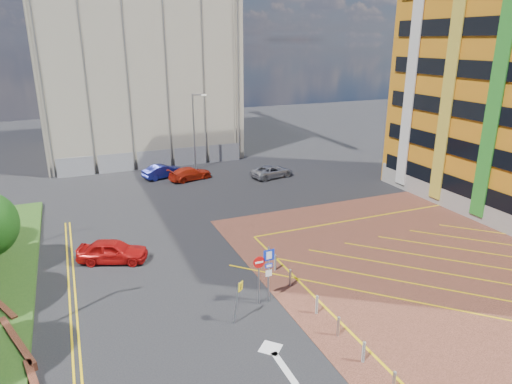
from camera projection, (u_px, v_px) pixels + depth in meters
ground at (267, 313)px, 23.29m from camera, size 140.00×140.00×0.00m
forecourt at (472, 264)px, 28.41m from camera, size 26.00×26.00×0.02m
retaining_wall at (12, 343)px, 20.66m from camera, size 6.06×20.33×0.40m
lamp_back at (195, 129)px, 47.90m from camera, size 1.53×0.16×8.00m
sign_cluster at (265, 270)px, 23.64m from camera, size 1.17×0.12×3.20m
warning_sign at (238, 297)px, 22.08m from camera, size 0.60×0.39×2.25m
bollard_row at (324, 313)px, 22.52m from camera, size 0.14×11.14×0.90m
construction_building at (133, 60)px, 54.80m from camera, size 21.20×19.20×22.00m
construction_fence at (164, 159)px, 49.59m from camera, size 21.60×0.06×2.00m
car_red_left at (113, 251)px, 28.50m from camera, size 4.61×3.20×1.46m
car_blue_back at (163, 171)px, 45.98m from camera, size 4.35×2.55×1.35m
car_red_back at (190, 173)px, 45.35m from camera, size 4.68×2.80×1.27m
car_silver_back at (272, 171)px, 46.13m from camera, size 4.75×2.89×1.23m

